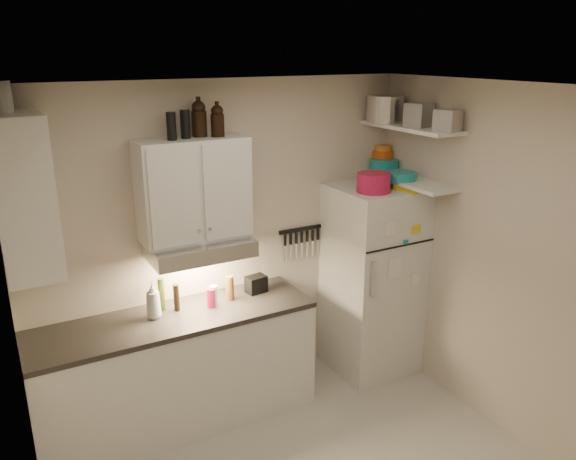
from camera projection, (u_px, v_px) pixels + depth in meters
ceiling at (330, 89)px, 2.88m from camera, size 3.20×3.00×0.02m
back_wall at (225, 244)px, 4.54m from camera, size 3.20×0.02×2.60m
left_wall at (26, 397)px, 2.55m from camera, size 0.02×3.00×2.60m
right_wall at (514, 269)px, 4.03m from camera, size 0.02×3.00×2.60m
base_cabinet at (178, 373)px, 4.30m from camera, size 2.10×0.60×0.88m
countertop at (174, 318)px, 4.16m from camera, size 2.10×0.62×0.04m
upper_cabinet at (193, 189)px, 4.10m from camera, size 0.80×0.33×0.75m
side_cabinet at (23, 196)px, 3.42m from camera, size 0.33×0.55×1.00m
range_hood at (200, 248)px, 4.18m from camera, size 0.76×0.46×0.12m
fridge at (372, 280)px, 4.97m from camera, size 0.70×0.68×1.70m
shelf_hi at (410, 127)px, 4.53m from camera, size 0.30×0.95×0.03m
shelf_lo at (407, 180)px, 4.67m from camera, size 0.30×0.95×0.03m
knife_strip at (301, 229)px, 4.84m from camera, size 0.42×0.02×0.03m
dutch_oven at (374, 183)px, 4.51m from camera, size 0.33×0.33×0.16m
book_stack at (411, 186)px, 4.58m from camera, size 0.22×0.26×0.07m
spice_jar at (386, 185)px, 4.59m from camera, size 0.07×0.07×0.09m
stock_pot at (385, 109)px, 4.68m from camera, size 0.34×0.34×0.22m
tin_a at (419, 115)px, 4.41m from camera, size 0.23×0.21×0.19m
tin_b at (448, 120)px, 4.18m from camera, size 0.20×0.20×0.16m
bowl_teal at (384, 165)px, 4.97m from camera, size 0.25×0.25×0.10m
bowl_orange at (383, 154)px, 5.03m from camera, size 0.20×0.20×0.06m
bowl_yellow at (383, 148)px, 5.01m from camera, size 0.16×0.16×0.05m
plates at (401, 176)px, 4.62m from camera, size 0.33×0.33×0.06m
growler_a at (199, 118)px, 4.01m from camera, size 0.13×0.13×0.26m
growler_b at (217, 120)px, 4.02m from camera, size 0.12×0.12×0.23m
thermos_a at (185, 124)px, 3.94m from camera, size 0.09×0.09×0.20m
thermos_b at (171, 126)px, 3.86m from camera, size 0.08×0.08×0.19m
soap_bottle at (153, 298)px, 4.08m from camera, size 0.15×0.15×0.32m
pepper_mill at (230, 288)px, 4.39m from camera, size 0.07×0.07×0.20m
oil_bottle at (162, 294)px, 4.21m from camera, size 0.05×0.05×0.25m
vinegar_bottle at (176, 298)px, 4.21m from camera, size 0.06×0.06×0.21m
clear_bottle at (214, 296)px, 4.28m from camera, size 0.08×0.08×0.17m
red_jar at (212, 297)px, 4.28m from camera, size 0.10×0.10×0.15m
caddy at (256, 284)px, 4.54m from camera, size 0.17×0.13×0.14m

